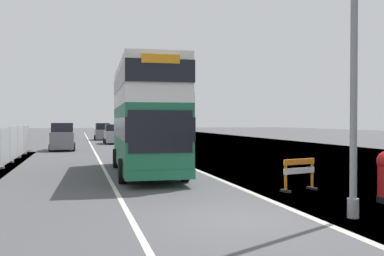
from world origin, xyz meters
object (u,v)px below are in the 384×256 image
(car_oncoming_near, at_px, (62,138))
(car_receding_mid, at_px, (113,135))
(lamppost_foreground, at_px, (354,41))
(car_receding_far, at_px, (103,132))
(double_decker_bus, at_px, (145,117))
(roadworks_barrier, at_px, (299,171))

(car_oncoming_near, xyz_separation_m, car_receding_mid, (4.92, 9.58, -0.10))
(lamppost_foreground, xyz_separation_m, car_oncoming_near, (-8.08, 28.16, -3.44))
(car_oncoming_near, distance_m, car_receding_far, 19.72)
(double_decker_bus, xyz_separation_m, lamppost_foreground, (3.73, -10.70, 1.83))
(car_receding_mid, distance_m, car_receding_far, 9.68)
(double_decker_bus, relative_size, car_receding_far, 2.70)
(lamppost_foreground, bearing_deg, double_decker_bus, 109.24)
(lamppost_foreground, relative_size, roadworks_barrier, 6.44)
(lamppost_foreground, distance_m, car_oncoming_near, 29.49)
(car_oncoming_near, bearing_deg, car_receding_mid, 62.81)
(roadworks_barrier, height_order, car_receding_mid, car_receding_mid)
(lamppost_foreground, bearing_deg, car_oncoming_near, 106.01)
(roadworks_barrier, relative_size, car_receding_mid, 0.34)
(lamppost_foreground, bearing_deg, car_receding_mid, 94.78)
(double_decker_bus, xyz_separation_m, roadworks_barrier, (4.51, -6.47, -1.99))
(car_oncoming_near, relative_size, car_receding_mid, 0.94)
(roadworks_barrier, relative_size, car_oncoming_near, 0.36)
(lamppost_foreground, height_order, roadworks_barrier, lamppost_foreground)
(double_decker_bus, bearing_deg, car_receding_mid, 88.78)
(car_receding_far, bearing_deg, car_receding_mid, -86.53)
(roadworks_barrier, xyz_separation_m, car_oncoming_near, (-8.86, 23.93, 0.39))
(lamppost_foreground, distance_m, car_receding_mid, 38.03)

